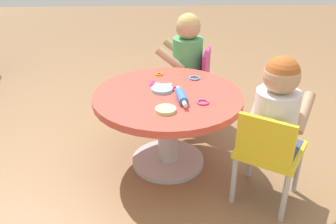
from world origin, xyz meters
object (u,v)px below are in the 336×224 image
seated_child_left (277,108)px  seated_child_right (187,50)px  craft_table (168,112)px  craft_scissors (157,84)px  rolling_pin (182,96)px  child_chair_left (268,152)px  child_chair_right (192,81)px

seated_child_left → seated_child_right: 0.98m
craft_table → craft_scissors: size_ratio=6.05×
craft_table → rolling_pin: size_ratio=3.67×
child_chair_left → seated_child_right: bearing=19.4°
seated_child_right → craft_scissors: bearing=154.8°
craft_table → child_chair_left: size_ratio=1.58×
seated_child_left → craft_scissors: size_ratio=3.64×
seated_child_left → child_chair_right: bearing=19.3°
craft_table → rolling_pin: 0.18m
seated_child_left → rolling_pin: bearing=62.2°
craft_table → child_chair_left: (-0.36, -0.49, -0.04)m
seated_child_left → child_chair_right: seated_child_left is taller
child_chair_right → craft_scissors: (-0.44, 0.25, 0.17)m
seated_child_left → child_chair_right: (0.90, 0.32, -0.23)m
seated_child_left → craft_scissors: (0.46, 0.57, -0.06)m
child_chair_right → rolling_pin: (-0.67, 0.12, 0.19)m
rolling_pin → seated_child_right: bearing=-7.1°
child_chair_left → rolling_pin: 0.53m
child_chair_left → craft_scissors: bearing=47.8°
craft_table → child_chair_right: child_chair_right is taller
seated_child_right → rolling_pin: seated_child_right is taller
child_chair_left → craft_table: bearing=53.5°
craft_table → seated_child_right: (0.58, -0.15, 0.18)m
child_chair_left → rolling_pin: child_chair_left is taller
seated_child_left → rolling_pin: seated_child_left is taller
seated_child_left → child_chair_right: size_ratio=0.95×
child_chair_left → craft_scissors: (0.49, 0.54, 0.17)m
child_chair_left → craft_scissors: child_chair_left is taller
seated_child_right → craft_scissors: (-0.45, 0.21, -0.06)m
seated_child_left → child_chair_right: 0.98m
seated_child_left → craft_scissors: seated_child_left is taller
child_chair_right → craft_scissors: bearing=150.4°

